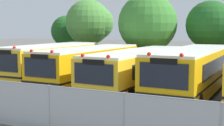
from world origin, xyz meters
The scene contains 10 objects.
ground_plane centered at (0.00, 0.00, 0.00)m, with size 160.00×160.00×0.00m, color #595651.
school_bus_0 centered at (-6.73, 0.11, 1.47)m, with size 2.74×9.64×2.80m.
school_bus_1 centered at (-3.44, -0.22, 1.42)m, with size 2.57×10.24×2.71m.
school_bus_2 centered at (0.09, -0.22, 1.38)m, with size 2.81×11.14×2.62m.
school_bus_3 centered at (3.26, -0.10, 1.47)m, with size 2.72×11.07×2.80m.
tree_0 centered at (-12.43, 9.93, 3.51)m, with size 3.54×3.23×5.14m.
tree_1 centered at (-8.33, 8.24, 4.36)m, with size 4.47×4.30×6.52m.
tree_2 centered at (-2.44, 7.55, 4.25)m, with size 4.98×4.98×6.73m.
tree_3 centered at (2.66, 8.95, 4.05)m, with size 3.94×3.94×6.07m.
chainlink_fence centered at (0.02, -8.97, 0.91)m, with size 17.93×0.07×1.76m.
Camera 1 is at (7.17, -18.12, 3.77)m, focal length 51.37 mm.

